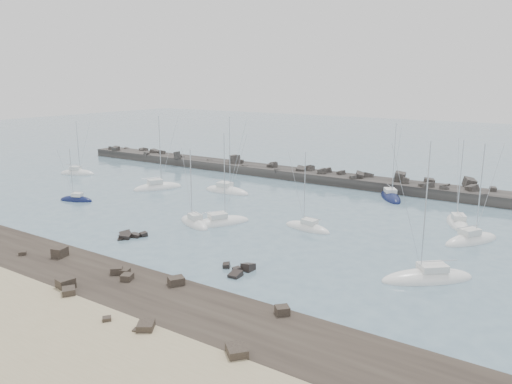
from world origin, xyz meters
TOP-DOWN VIEW (x-y plane):
  - ground at (0.00, 0.00)m, footprint 400.00×400.00m
  - rock_shelf at (0.11, -22.01)m, footprint 140.00×12.00m
  - rock_cluster_near at (-4.38, -8.79)m, footprint 3.76×3.92m
  - rock_cluster_far at (15.10, -10.39)m, footprint 3.68×3.79m
  - breakwater at (-7.59, 38.01)m, footprint 115.00×7.77m
  - sailboat_0 at (-47.17, 15.09)m, footprint 8.16×5.49m
  - sailboat_1 at (-27.03, -0.24)m, footprint 6.30×3.85m
  - sailboat_2 at (-22.17, 14.39)m, footprint 7.14×9.61m
  - sailboat_3 at (-9.50, 19.41)m, footprint 9.56×3.10m
  - sailboat_4 at (-0.89, 0.29)m, footprint 7.65×5.01m
  - sailboat_5 at (2.07, 2.66)m, footprint 6.88×9.17m
  - sailboat_6 at (17.17, 31.81)m, footprint 7.19×9.11m
  - sailboat_7 at (13.72, 7.44)m, footprint 7.61×3.20m
  - sailboat_8 at (30.62, 21.47)m, footprint 5.79×8.68m
  - sailboat_9 at (32.65, -1.36)m, footprint 9.55×9.03m
  - sailboat_10 at (33.90, 14.31)m, footprint 6.76×8.79m

SIDE VIEW (x-z plane):
  - rock_cluster_near at x=-4.38m, z-range -0.85..0.77m
  - ground at x=0.00m, z-range 0.00..0.00m
  - rock_shelf at x=0.11m, z-range -0.89..0.92m
  - sailboat_1 at x=-27.03m, z-range -4.74..5.01m
  - sailboat_7 at x=13.72m, z-range -5.74..6.01m
  - sailboat_6 at x=17.17m, z-range -6.96..7.23m
  - sailboat_9 at x=32.65m, z-range -7.73..8.00m
  - sailboat_5 at x=2.07m, z-range -6.94..7.22m
  - sailboat_8 at x=30.62m, z-range -6.49..6.77m
  - sailboat_3 at x=-9.50m, z-range -7.38..7.68m
  - sailboat_4 at x=-0.89m, z-range -5.78..6.09m
  - sailboat_0 at x=-47.17m, z-range -6.17..6.48m
  - sailboat_2 at x=-22.17m, z-range -7.31..7.62m
  - sailboat_10 at x=33.90m, z-range -6.77..7.08m
  - rock_cluster_far at x=15.10m, z-range -0.58..0.90m
  - breakwater at x=-7.59m, z-range -2.29..2.88m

